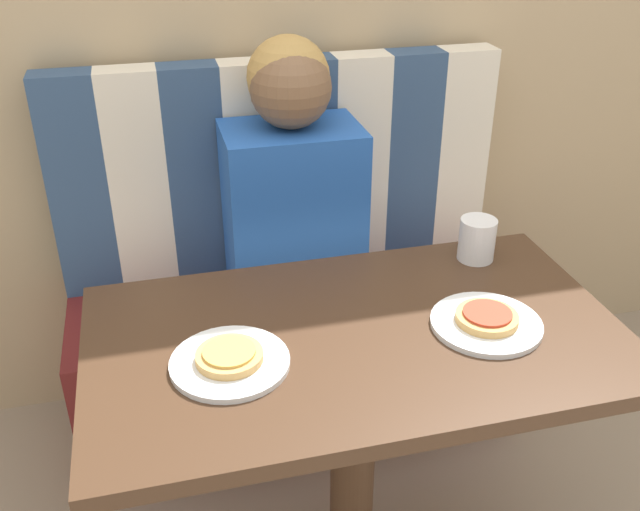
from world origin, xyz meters
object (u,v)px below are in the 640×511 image
(drinking_cup, at_px, (477,239))
(pizza_left, at_px, (229,356))
(pizza_right, at_px, (487,317))
(person, at_px, (292,179))
(plate_left, at_px, (230,362))
(plate_right, at_px, (486,324))

(drinking_cup, bearing_deg, pizza_left, -156.85)
(pizza_left, distance_m, pizza_right, 0.52)
(pizza_right, bearing_deg, drinking_cup, 69.46)
(person, xyz_separation_m, plate_left, (-0.26, -0.65, -0.08))
(person, xyz_separation_m, pizza_right, (0.26, -0.65, -0.06))
(drinking_cup, bearing_deg, pizza_right, -110.54)
(plate_left, height_order, pizza_right, pizza_right)
(plate_left, distance_m, plate_right, 0.52)
(pizza_right, xyz_separation_m, drinking_cup, (0.10, 0.27, 0.03))
(plate_right, height_order, drinking_cup, drinking_cup)
(plate_left, xyz_separation_m, plate_right, (0.52, 0.00, 0.00))
(person, relative_size, plate_left, 3.22)
(plate_right, xyz_separation_m, drinking_cup, (0.10, 0.27, 0.04))
(person, distance_m, plate_right, 0.70)
(person, distance_m, pizza_right, 0.70)
(plate_left, height_order, drinking_cup, drinking_cup)
(plate_left, height_order, pizza_left, pizza_left)
(plate_right, height_order, pizza_right, pizza_right)
(plate_left, xyz_separation_m, pizza_left, (0.00, 0.00, 0.02))
(pizza_right, bearing_deg, plate_left, -180.00)
(pizza_left, xyz_separation_m, pizza_right, (0.52, 0.00, 0.00))
(person, bearing_deg, plate_right, -67.99)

